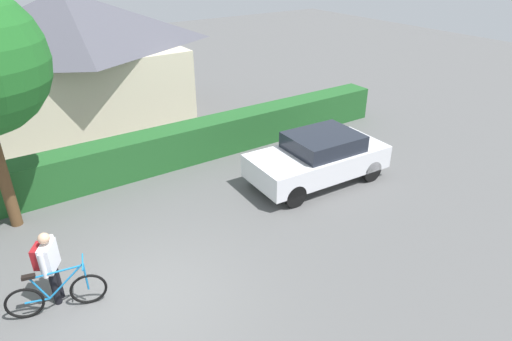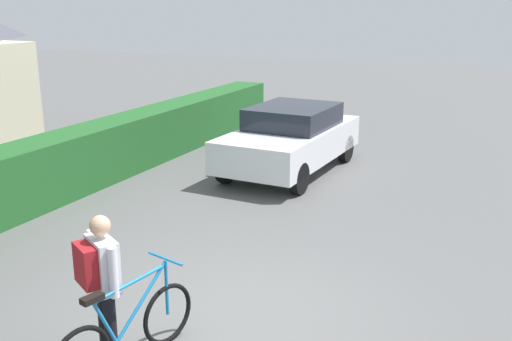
# 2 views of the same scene
# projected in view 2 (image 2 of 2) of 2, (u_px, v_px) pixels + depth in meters

# --- Properties ---
(ground_plane) EXTENTS (60.00, 60.00, 0.00)m
(ground_plane) POSITION_uv_depth(u_px,v_px,m) (238.00, 312.00, 7.03)
(ground_plane) COLOR #595959
(parked_car_near) EXTENTS (4.03, 1.97, 1.41)m
(parked_car_near) POSITION_uv_depth(u_px,v_px,m) (291.00, 138.00, 12.66)
(parked_car_near) COLOR silver
(parked_car_near) RESTS_ON ground
(bicycle) EXTENTS (1.72, 0.62, 0.99)m
(bicycle) POSITION_uv_depth(u_px,v_px,m) (127.00, 331.00, 5.90)
(bicycle) COLOR black
(bicycle) RESTS_ON ground
(person_rider) EXTENTS (0.50, 0.56, 1.55)m
(person_rider) POSITION_uv_depth(u_px,v_px,m) (101.00, 275.00, 5.89)
(person_rider) COLOR black
(person_rider) RESTS_ON ground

